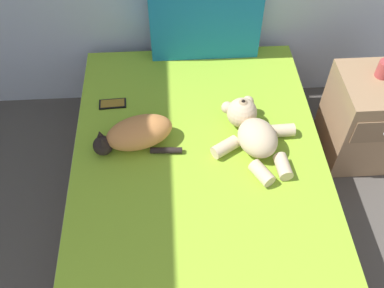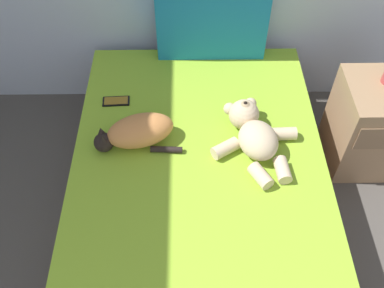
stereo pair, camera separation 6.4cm
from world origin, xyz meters
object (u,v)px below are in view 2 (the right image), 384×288
(cat, at_px, (137,132))
(cell_phone, at_px, (116,101))
(teddy_bear, at_px, (254,133))
(patterned_cushion, at_px, (212,18))
(nightstand, at_px, (370,125))
(bed, at_px, (199,201))

(cat, relative_size, cell_phone, 2.92)
(teddy_bear, distance_m, cell_phone, 0.79)
(patterned_cushion, bearing_deg, nightstand, -25.97)
(bed, relative_size, nightstand, 3.42)
(nightstand, bearing_deg, cell_phone, 178.66)
(cell_phone, distance_m, nightstand, 1.48)
(nightstand, bearing_deg, cat, -169.15)
(bed, height_order, patterned_cushion, patterned_cushion)
(patterned_cushion, height_order, teddy_bear, patterned_cushion)
(patterned_cushion, xyz_separation_m, cat, (-0.40, -0.71, -0.18))
(bed, relative_size, teddy_bear, 3.76)
(cat, bearing_deg, nightstand, 10.85)
(cat, xyz_separation_m, teddy_bear, (0.59, -0.02, 0.00))
(cat, distance_m, nightstand, 1.37)
(bed, bearing_deg, teddy_bear, 35.14)
(patterned_cushion, xyz_separation_m, cell_phone, (-0.54, -0.42, -0.25))
(bed, relative_size, cell_phone, 13.21)
(teddy_bear, bearing_deg, patterned_cushion, 104.33)
(cat, xyz_separation_m, cell_phone, (-0.14, 0.29, -0.07))
(patterned_cushion, bearing_deg, cat, -119.70)
(cell_phone, relative_size, nightstand, 0.26)
(cell_phone, bearing_deg, teddy_bear, -22.91)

